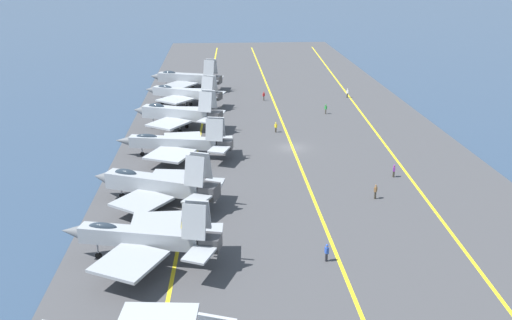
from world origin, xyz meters
The scene contains 18 objects.
ground_plane centered at (0.00, 0.00, 0.00)m, with size 2000.00×2000.00×0.00m, color #2D425B.
carrier_deck centered at (0.00, 0.00, 0.20)m, with size 217.03×51.03×0.40m, color #424244.
deck_stripe_foul_line centered at (0.00, -14.03, 0.40)m, with size 195.32×0.36×0.01m, color yellow.
deck_stripe_centerline centered at (0.00, 0.00, 0.40)m, with size 195.32×0.36×0.01m, color yellow.
deck_stripe_edge_line centered at (0.00, 14.03, 0.40)m, with size 195.32×0.36×0.01m, color yellow.
parked_jet_second centered at (-31.20, 17.72, 3.01)m, with size 12.86×15.07×6.44m.
parked_jet_third centered at (-18.24, 17.98, 2.74)m, with size 12.81×15.58×6.52m.
parked_jet_fourth centered at (-3.07, 16.68, 2.57)m, with size 13.23×16.67×5.93m.
parked_jet_fifth centered at (10.03, 17.35, 3.18)m, with size 13.63×15.47×6.87m.
parked_jet_sixth centered at (24.97, 17.19, 3.04)m, with size 12.63×15.77×6.28m.
parked_jet_seventh centered at (39.03, 17.42, 2.96)m, with size 13.70×15.99×6.75m.
crew_brown_vest centered at (-18.79, -7.11, 1.38)m, with size 0.46×0.44×1.78m.
crew_blue_vest centered at (-32.11, 1.19, 1.36)m, with size 0.44×0.36×1.76m.
crew_yellow_vest centered at (7.71, 1.70, 1.33)m, with size 0.46×0.44×1.69m.
crew_white_vest centered at (30.02, -15.10, 1.40)m, with size 0.43×0.46×1.81m.
crew_purple_vest centered at (-12.38, -11.31, 1.32)m, with size 0.42×0.33×1.68m.
crew_red_vest centered at (28.76, 1.88, 1.37)m, with size 0.36×0.44×1.76m.
crew_green_vest centered at (18.11, -8.40, 1.38)m, with size 0.46×0.42×1.79m.
Camera 1 is at (-75.03, 10.68, 26.43)m, focal length 38.00 mm.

